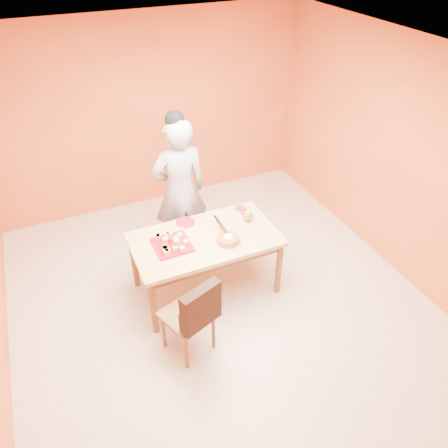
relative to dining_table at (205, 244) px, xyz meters
name	(u,v)px	position (x,y,z in m)	size (l,w,h in m)	color
floor	(221,305)	(0.05, -0.33, -0.67)	(5.00, 5.00, 0.00)	beige
ceiling	(220,64)	(0.05, -0.33, 2.03)	(5.00, 5.00, 0.00)	silver
wall_back	(149,115)	(0.05, 2.17, 0.68)	(4.50, 4.50, 0.00)	orange
wall_right	(403,162)	(2.30, -0.33, 0.68)	(5.00, 5.00, 0.00)	orange
dining_table	(205,244)	(0.00, 0.00, 0.00)	(1.60, 0.90, 0.76)	#E1B976
dining_chair	(188,315)	(-0.49, -0.75, -0.16)	(0.58, 0.64, 0.97)	brown
pastry_pile	(172,240)	(-0.37, 0.01, 0.17)	(0.35, 0.35, 0.11)	#E6A962
person	(180,191)	(-0.01, 0.77, 0.26)	(0.68, 0.44, 1.86)	gray
pastry_platter	(172,245)	(-0.37, 0.01, 0.11)	(0.39, 0.39, 0.02)	maroon
red_dinner_plate	(186,222)	(-0.10, 0.35, 0.10)	(0.22, 0.22, 0.01)	maroon
white_cake_plate	(228,242)	(0.20, -0.17, 0.10)	(0.25, 0.25, 0.01)	silver
sponge_cake	(228,239)	(0.20, -0.17, 0.13)	(0.25, 0.25, 0.06)	#CE8835
cake_server	(222,227)	(0.21, 0.01, 0.17)	(0.04, 0.23, 0.01)	white
egg_ornament	(248,216)	(0.57, 0.08, 0.17)	(0.12, 0.09, 0.15)	olive
magenta_glass	(244,211)	(0.59, 0.23, 0.14)	(0.07, 0.07, 0.10)	#CD1E60
checker_tin	(240,208)	(0.59, 0.35, 0.11)	(0.10, 0.10, 0.03)	#351D0E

